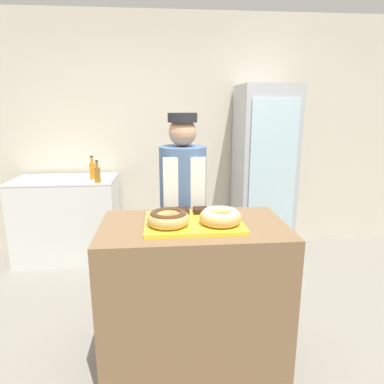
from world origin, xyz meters
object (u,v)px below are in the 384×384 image
Objects in this scene: donut_chocolate_glaze at (168,218)px; brownie_back_right at (200,210)px; beverage_fridge at (263,172)px; brownie_back_left at (182,211)px; baker_person at (183,212)px; donut_light_glaze at (220,216)px; bottle_amber at (98,174)px; serving_tray at (193,222)px; chest_freezer at (68,218)px; bottle_orange at (93,170)px.

donut_chocolate_glaze is 2.71× the size of brownie_back_right.
brownie_back_right is 1.83m from beverage_fridge.
baker_person is (0.04, 0.46, -0.15)m from brownie_back_left.
baker_person is at bearing 104.68° from donut_light_glaze.
bottle_amber reaches higher than donut_light_glaze.
serving_tray is 0.31× the size of beverage_fridge.
serving_tray is at bearing -111.64° from brownie_back_right.
serving_tray is 0.55× the size of chest_freezer.
donut_light_glaze is 0.23× the size of chest_freezer.
donut_chocolate_glaze is 0.31m from donut_light_glaze.
donut_chocolate_glaze is at bearing -66.63° from bottle_amber.
donut_light_glaze is 2.06m from bottle_orange.
beverage_fridge reaches higher than brownie_back_left.
donut_light_glaze is 0.13× the size of beverage_fridge.
bottle_amber is at bearing 119.77° from brownie_back_left.
brownie_back_left is at bearing -60.79° from bottle_orange.
baker_person is 1.50m from beverage_fridge.
brownie_back_left is at bearing 134.09° from donut_light_glaze.
bottle_orange is at bearing 129.73° from baker_person.
beverage_fridge is 1.82m from bottle_amber.
chest_freezer is (-2.20, 0.01, -0.49)m from beverage_fridge.
serving_tray is at bearing -61.01° from bottle_amber.
brownie_back_left is 1.76m from bottle_orange.
donut_chocolate_glaze is 0.16× the size of baker_person.
bottle_amber is at bearing -30.34° from chest_freezer.
donut_chocolate_glaze is 1.11× the size of bottle_amber.
chest_freezer is (-1.22, 1.14, -0.40)m from baker_person.
beverage_fridge is (0.99, 1.13, 0.09)m from baker_person.
serving_tray is 0.17m from brownie_back_right.
baker_person reaches higher than chest_freezer.
donut_chocolate_glaze is 2.13m from beverage_fridge.
beverage_fridge is at bearing 48.85° from baker_person.
beverage_fridge reaches higher than chest_freezer.
baker_person is 1.50× the size of chest_freezer.
donut_chocolate_glaze is 2.19m from chest_freezer.
bottle_orange reaches higher than brownie_back_left.
baker_person is at bearing 100.49° from brownie_back_right.
bottle_amber reaches higher than brownie_back_left.
bottle_orange reaches higher than serving_tray.
chest_freezer is at bearing 129.22° from brownie_back_right.
donut_light_glaze is 1.11× the size of bottle_amber.
bottle_amber is at bearing -172.80° from beverage_fridge.
brownie_back_left is 1.89m from beverage_fridge.
beverage_fridge is at bearing 1.47° from bottle_orange.
bottle_orange is at bearing 119.21° from brownie_back_left.
donut_chocolate_glaze is 2.71× the size of brownie_back_left.
brownie_back_right reaches higher than serving_tray.
serving_tray is at bearing -61.44° from bottle_orange.
brownie_back_left is at bearing -53.53° from chest_freezer.
bottle_orange is at bearing 114.76° from bottle_amber.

